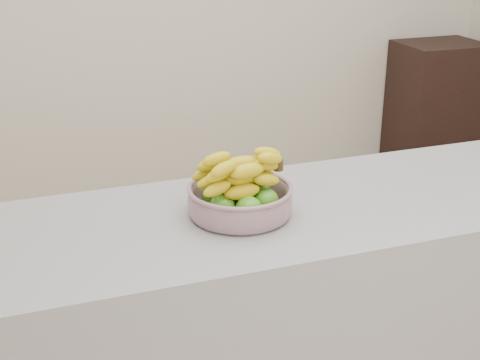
# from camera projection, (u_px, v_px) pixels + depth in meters

# --- Properties ---
(counter) EXTENTS (2.00, 0.60, 0.90)m
(counter) POSITION_uv_depth(u_px,v_px,m) (339.00, 332.00, 2.06)
(counter) COLOR gray
(counter) RESTS_ON ground
(cabinet) EXTENTS (0.51, 0.41, 0.91)m
(cabinet) POSITION_uv_depth(u_px,v_px,m) (434.00, 115.00, 4.22)
(cabinet) COLOR black
(cabinet) RESTS_ON ground
(fruit_bowl) EXTENTS (0.28, 0.28, 0.17)m
(fruit_bowl) POSITION_uv_depth(u_px,v_px,m) (240.00, 196.00, 1.77)
(fruit_bowl) COLOR #99A5B7
(fruit_bowl) RESTS_ON counter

